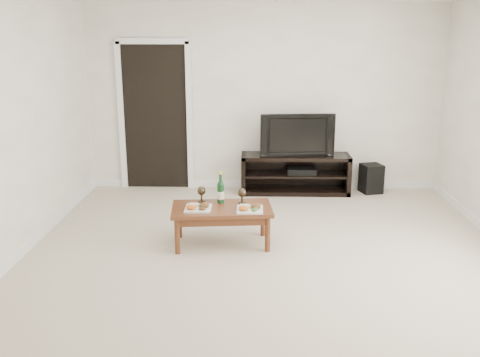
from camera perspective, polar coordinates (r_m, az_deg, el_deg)
name	(u,v)px	position (r m, az deg, el deg)	size (l,w,h in m)	color
floor	(267,265)	(5.31, 2.92, -9.23)	(5.50, 5.50, 0.00)	#BAAA95
back_wall	(264,99)	(7.65, 2.58, 8.51)	(5.00, 0.04, 2.60)	white
doorway	(156,118)	(7.78, -9.00, 6.41)	(0.90, 0.02, 2.05)	black
media_console	(295,174)	(7.60, 5.90, 0.51)	(1.52, 0.45, 0.55)	black
television	(296,134)	(7.47, 6.02, 4.75)	(1.03, 0.13, 0.59)	black
av_receiver	(301,171)	(7.58, 6.58, 0.85)	(0.40, 0.30, 0.08)	black
subwoofer	(371,178)	(7.81, 13.81, 0.01)	(0.27, 0.27, 0.41)	black
coffee_table	(222,226)	(5.73, -1.94, -5.05)	(1.05, 0.57, 0.42)	brown
plate_left	(198,206)	(5.59, -4.49, -2.96)	(0.27, 0.27, 0.07)	white
plate_right	(250,207)	(5.54, 1.06, -3.09)	(0.27, 0.27, 0.07)	white
wine_bottle	(221,187)	(5.75, -2.09, -0.93)	(0.07, 0.07, 0.35)	#0F3718
goblet_left	(202,194)	(5.84, -4.13, -1.65)	(0.09, 0.09, 0.17)	#342A1C
goblet_right	(242,196)	(5.76, 0.22, -1.85)	(0.09, 0.09, 0.17)	#342A1C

